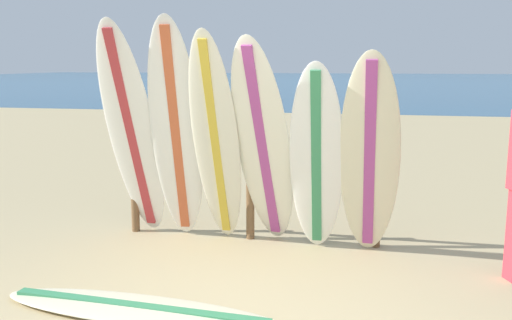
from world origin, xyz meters
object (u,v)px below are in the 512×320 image
at_px(surfboard_leaning_center, 263,147).
at_px(surfboard_lying_on_sand, 138,309).
at_px(surfboard_leaning_center_right, 317,160).
at_px(surfboard_leaning_center_left, 216,143).
at_px(surfboard_leaning_left, 176,134).
at_px(surfboard_leaning_far_left, 132,134).
at_px(surfboard_leaning_right, 370,158).
at_px(surfboard_rack, 250,177).

height_order(surfboard_leaning_center, surfboard_lying_on_sand, surfboard_leaning_center).
height_order(surfboard_leaning_center_right, surfboard_lying_on_sand, surfboard_leaning_center_right).
height_order(surfboard_leaning_center_left, surfboard_lying_on_sand, surfboard_leaning_center_left).
xyz_separation_m(surfboard_leaning_left, surfboard_leaning_center, (0.92, -0.03, -0.10)).
bearing_deg(surfboard_leaning_far_left, surfboard_leaning_center_right, -1.48).
bearing_deg(surfboard_leaning_center, surfboard_leaning_right, -2.13).
bearing_deg(surfboard_leaning_center_left, surfboard_leaning_right, -0.17).
relative_size(surfboard_leaning_left, surfboard_leaning_right, 1.17).
distance_m(surfboard_rack, surfboard_leaning_center_right, 0.90).
distance_m(surfboard_leaning_center, surfboard_leaning_center_right, 0.55).
bearing_deg(surfboard_leaning_center_left, surfboard_leaning_center, 4.11).
bearing_deg(surfboard_lying_on_sand, surfboard_leaning_center, 67.76).
relative_size(surfboard_rack, surfboard_leaning_right, 1.38).
height_order(surfboard_leaning_far_left, surfboard_leaning_left, surfboard_leaning_left).
bearing_deg(surfboard_lying_on_sand, surfboard_leaning_center_left, 83.32).
bearing_deg(surfboard_leaning_center_right, surfboard_leaning_right, -2.59).
xyz_separation_m(surfboard_rack, surfboard_leaning_center_left, (-0.26, -0.42, 0.43)).
height_order(surfboard_rack, surfboard_leaning_right, surfboard_leaning_right).
relative_size(surfboard_leaning_far_left, surfboard_leaning_center_right, 1.21).
distance_m(surfboard_leaning_left, surfboard_leaning_center_left, 0.45).
height_order(surfboard_rack, surfboard_leaning_far_left, surfboard_leaning_far_left).
distance_m(surfboard_leaning_right, surfboard_lying_on_sand, 2.53).
distance_m(surfboard_leaning_left, surfboard_lying_on_sand, 2.03).
xyz_separation_m(surfboard_leaning_center_left, surfboard_leaning_center_right, (1.01, 0.02, -0.15)).
height_order(surfboard_leaning_center, surfboard_leaning_center_right, surfboard_leaning_center).
bearing_deg(surfboard_leaning_center_right, surfboard_leaning_center_left, -178.95).
distance_m(surfboard_rack, surfboard_leaning_far_left, 1.33).
relative_size(surfboard_leaning_center, surfboard_leaning_right, 1.07).
distance_m(surfboard_leaning_far_left, surfboard_leaning_center, 1.41).
bearing_deg(surfboard_rack, surfboard_lying_on_sand, -102.42).
relative_size(surfboard_leaning_far_left, surfboard_lying_on_sand, 1.01).
xyz_separation_m(surfboard_leaning_left, surfboard_leaning_center_left, (0.44, -0.06, -0.07)).
bearing_deg(surfboard_leaning_center_right, surfboard_leaning_center, 178.30).
distance_m(surfboard_rack, surfboard_leaning_left, 0.93).
bearing_deg(surfboard_leaning_center_right, surfboard_leaning_far_left, 178.52).
bearing_deg(surfboard_leaning_center_right, surfboard_rack, 151.86).
bearing_deg(surfboard_leaning_center_left, surfboard_leaning_center_right, 1.05).
xyz_separation_m(surfboard_leaning_far_left, surfboard_leaning_center_right, (1.95, -0.05, -0.20)).
bearing_deg(surfboard_leaning_right, surfboard_leaning_left, 178.13).
relative_size(surfboard_leaning_right, surfboard_lying_on_sand, 0.87).
bearing_deg(surfboard_leaning_center_left, surfboard_leaning_left, 172.34).
relative_size(surfboard_leaning_far_left, surfboard_leaning_right, 1.15).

